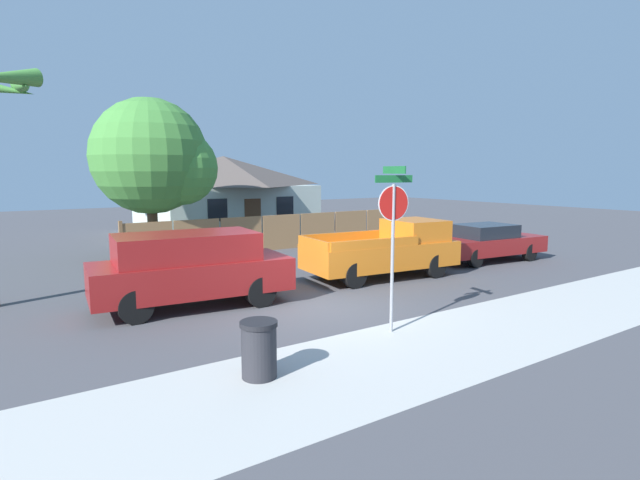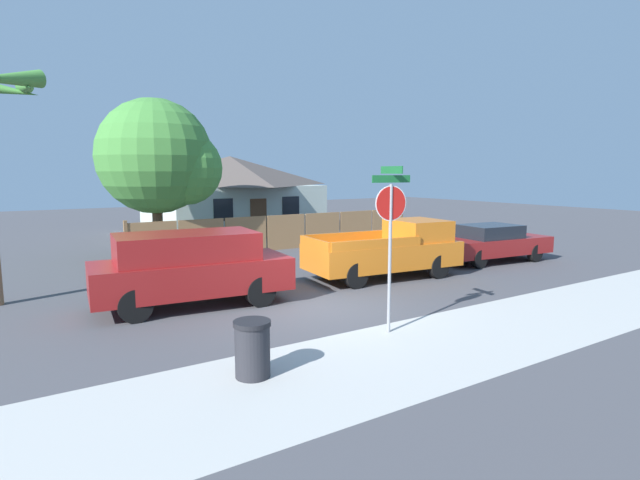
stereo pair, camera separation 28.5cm
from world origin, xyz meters
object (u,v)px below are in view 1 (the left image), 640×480
object	(u,v)px
stop_sign	(393,221)
oak_tree	(156,159)
orange_pickup	(387,250)
trash_bin	(259,349)
house	(224,193)
red_suv	(191,267)
parked_sedan	(487,242)

from	to	relation	value
stop_sign	oak_tree	bearing A→B (deg)	104.72
orange_pickup	stop_sign	bearing A→B (deg)	-124.72
stop_sign	trash_bin	size ratio (longest dim) A/B	3.65
house	stop_sign	distance (m)	19.29
red_suv	parked_sedan	distance (m)	11.50
red_suv	stop_sign	size ratio (longest dim) A/B	1.43
trash_bin	parked_sedan	bearing A→B (deg)	21.79
trash_bin	orange_pickup	bearing A→B (deg)	34.31
orange_pickup	trash_bin	xyz separation A→B (m)	(-7.04, -4.81, -0.39)
house	parked_sedan	world-z (taller)	house
house	trash_bin	bearing A→B (deg)	-111.90
orange_pickup	trash_bin	distance (m)	8.54
parked_sedan	red_suv	bearing A→B (deg)	-174.07
stop_sign	parked_sedan	bearing A→B (deg)	35.14
stop_sign	house	bearing A→B (deg)	85.82
house	red_suv	world-z (taller)	house
stop_sign	red_suv	bearing A→B (deg)	132.07
red_suv	orange_pickup	distance (m)	6.44
red_suv	trash_bin	xyz separation A→B (m)	(-0.60, -4.83, -0.53)
red_suv	trash_bin	size ratio (longest dim) A/B	5.23
oak_tree	orange_pickup	size ratio (longest dim) A/B	1.22
house	oak_tree	size ratio (longest dim) A/B	1.47
house	parked_sedan	bearing A→B (deg)	-73.42
house	parked_sedan	xyz separation A→B (m)	(4.32, -14.51, -1.46)
house	orange_pickup	world-z (taller)	house
oak_tree	stop_sign	distance (m)	12.35
oak_tree	orange_pickup	world-z (taller)	oak_tree
oak_tree	parked_sedan	bearing A→B (deg)	-38.56
oak_tree	parked_sedan	size ratio (longest dim) A/B	1.32
oak_tree	stop_sign	size ratio (longest dim) A/B	1.78
orange_pickup	red_suv	bearing A→B (deg)	-174.32
oak_tree	red_suv	world-z (taller)	oak_tree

